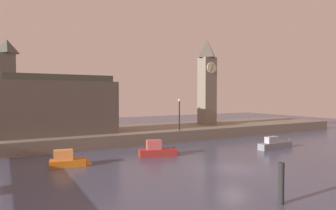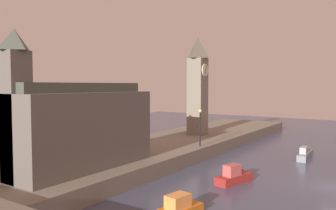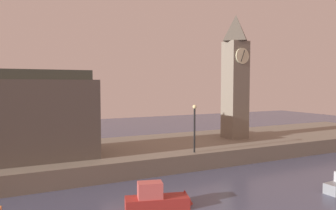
# 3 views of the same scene
# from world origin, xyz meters

# --- Properties ---
(far_embankment) EXTENTS (70.00, 12.00, 1.50)m
(far_embankment) POSITION_xyz_m (0.00, 20.00, 0.75)
(far_embankment) COLOR slate
(far_embankment) RESTS_ON ground
(clock_tower) EXTENTS (2.48, 2.52, 13.74)m
(clock_tower) POSITION_xyz_m (11.84, 19.68, 8.61)
(clock_tower) COLOR slate
(clock_tower) RESTS_ON far_embankment
(parliament_hall) EXTENTS (13.03, 5.95, 11.02)m
(parliament_hall) POSITION_xyz_m (-11.28, 18.97, 5.07)
(parliament_hall) COLOR #5B544C
(parliament_hall) RESTS_ON far_embankment
(streetlamp) EXTENTS (0.36, 0.36, 4.25)m
(streetlamp) POSITION_xyz_m (3.64, 14.86, 4.12)
(streetlamp) COLOR black
(streetlamp) RESTS_ON far_embankment
(boat_dinghy_red) EXTENTS (4.65, 2.24, 1.78)m
(boat_dinghy_red) POSITION_xyz_m (-2.94, 7.80, 0.55)
(boat_dinghy_red) COLOR maroon
(boat_dinghy_red) RESTS_ON ground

